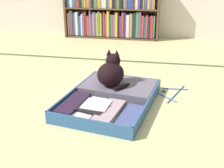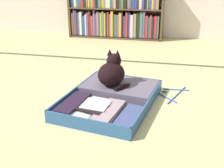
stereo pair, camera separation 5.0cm
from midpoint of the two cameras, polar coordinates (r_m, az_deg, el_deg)
The scene contains 6 objects.
ground_plane at distance 2.27m, azimuth -2.96°, elevation -3.86°, with size 10.00×10.00×0.00m, color tan.
tatami_border at distance 3.29m, azimuth 1.50°, elevation 4.69°, with size 4.80×0.05×0.00m.
bookshelf at distance 4.34m, azimuth -0.48°, elevation 14.64°, with size 1.40×0.27×0.88m.
open_suitcase at distance 2.27m, azimuth -0.76°, elevation -2.65°, with size 0.76×0.95×0.09m.
black_cat at distance 2.34m, azimuth -0.74°, elevation 2.34°, with size 0.30×0.30×0.29m.
clothes_hanger at distance 2.48m, azimuth 11.33°, elevation -1.82°, with size 0.26×0.38×0.01m.
Camera 1 is at (0.46, -1.98, 1.01)m, focal length 45.63 mm.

